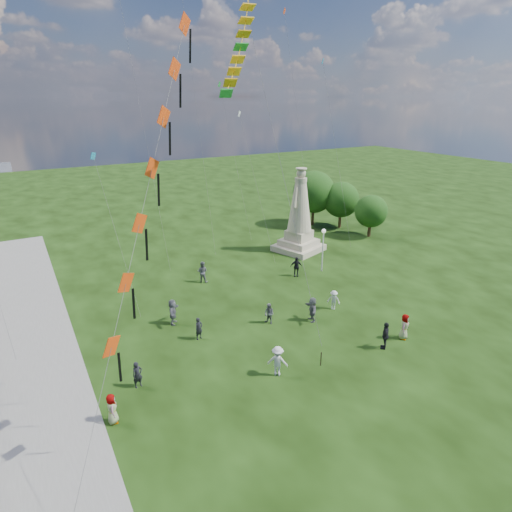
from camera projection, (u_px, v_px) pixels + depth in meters
waterfront at (13, 395)px, 22.59m from camera, size 200.00×200.00×1.51m
statue at (299, 221)px, 42.63m from camera, size 5.21×5.21×8.36m
lamppost at (323, 241)px, 37.56m from camera, size 0.37×0.37×3.96m
tree_row at (332, 198)px, 50.07m from camera, size 7.01×11.22×6.59m
person_0 at (138, 375)px, 22.92m from camera, size 0.61×0.46×1.52m
person_1 at (269, 314)px, 29.37m from camera, size 0.68×0.84×1.50m
person_2 at (278, 361)px, 23.88m from camera, size 1.26×1.22×1.79m
person_3 at (385, 335)px, 26.42m from camera, size 1.16×1.11×1.81m
person_4 at (404, 327)px, 27.50m from camera, size 0.99×0.87×1.73m
person_5 at (173, 312)px, 29.29m from camera, size 1.49×1.84×1.84m
person_6 at (199, 329)px, 27.49m from camera, size 0.63×0.50×1.52m
person_7 at (202, 272)px, 36.00m from camera, size 1.03×0.99×1.82m
person_8 at (334, 300)px, 31.40m from camera, size 1.00×1.04×1.48m
person_9 at (296, 267)px, 37.17m from camera, size 1.16×0.98×1.76m
person_10 at (112, 409)px, 20.37m from camera, size 0.59×0.84×1.58m
person_11 at (312, 309)px, 29.71m from camera, size 1.18×1.79×1.79m
red_kite_train at (152, 177)px, 18.32m from camera, size 9.07×9.35×18.50m
small_kites at (205, 95)px, 37.42m from camera, size 32.37×17.98×31.96m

